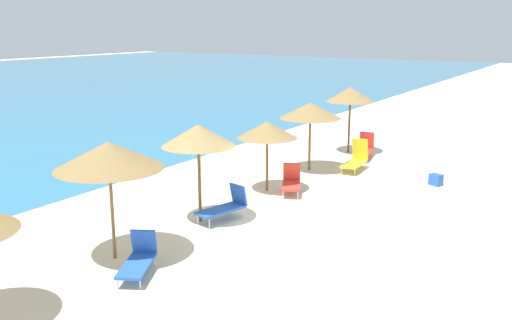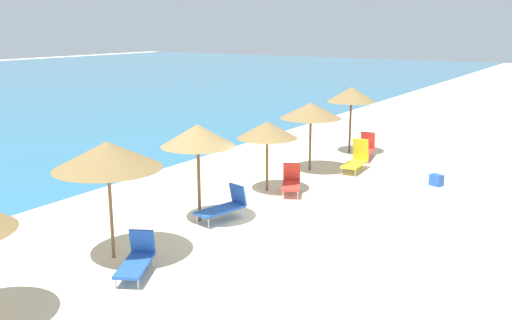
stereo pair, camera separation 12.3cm
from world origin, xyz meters
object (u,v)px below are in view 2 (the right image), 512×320
Objects in this scene: beach_umbrella_3 at (267,130)px; beach_umbrella_4 at (311,111)px; cooler_box at (436,180)px; beach_umbrella_2 at (198,136)px; beach_umbrella_5 at (351,95)px; lounge_chair_0 at (291,181)px; lounge_chair_1 at (365,149)px; lounge_chair_4 at (356,159)px; lounge_chair_3 at (225,206)px; beach_umbrella_1 at (107,155)px; lounge_chair_2 at (137,259)px.

beach_umbrella_4 is at bearing 1.18° from beach_umbrella_3.
beach_umbrella_3 is 6.46m from cooler_box.
beach_umbrella_5 is (10.91, -0.01, 0.06)m from beach_umbrella_2.
lounge_chair_1 is (6.35, -0.14, -0.03)m from lounge_chair_0.
beach_umbrella_5 reaches higher than cooler_box.
beach_umbrella_4 is at bearing 59.46° from lounge_chair_1.
beach_umbrella_2 is 1.07× the size of beach_umbrella_4.
lounge_chair_4 is (4.35, -1.50, -1.71)m from beach_umbrella_3.
beach_umbrella_4 is 1.57× the size of lounge_chair_1.
lounge_chair_1 is at bearing -18.81° from beach_umbrella_4.
beach_umbrella_4 is at bearing -71.74° from lounge_chair_3.
lounge_chair_1 is at bearing -122.10° from beach_umbrella_5.
beach_umbrella_3 is at bearing -15.59° from lounge_chair_0.
beach_umbrella_2 is 2.06× the size of lounge_chair_0.
lounge_chair_1 is (10.26, -1.04, -2.17)m from beach_umbrella_2.
beach_umbrella_4 is at bearing 27.41° from lounge_chair_4.
beach_umbrella_3 is (7.03, -0.16, -0.46)m from beach_umbrella_1.
lounge_chair_3 is at bearing -10.49° from beach_umbrella_1.
beach_umbrella_1 is at bearing 77.12° from lounge_chair_4.
lounge_chair_2 is 11.73m from lounge_chair_4.
beach_umbrella_4 is (3.37, 0.07, 0.24)m from beach_umbrella_3.
lounge_chair_0 is 0.88× the size of lounge_chair_2.
beach_umbrella_5 is at bearing -43.84° from lounge_chair_1.
beach_umbrella_1 reaches higher than lounge_chair_2.
lounge_chair_4 is (4.18, -0.63, 0.02)m from lounge_chair_0.
beach_umbrella_2 reaches higher than lounge_chair_3.
beach_umbrella_4 is at bearing -112.21° from lounge_chair_2.
beach_umbrella_2 is 9.30m from cooler_box.
lounge_chair_0 is at bearing -172.73° from beach_umbrella_5.
beach_umbrella_2 is at bearing 50.07° from lounge_chair_0.
beach_umbrella_4 is 1.60× the size of lounge_chair_3.
beach_umbrella_4 is at bearing 179.29° from beach_umbrella_5.
lounge_chair_4 is (11.38, -1.66, -2.17)m from beach_umbrella_1.
lounge_chair_1 reaches higher than lounge_chair_0.
lounge_chair_3 reaches higher than cooler_box.
beach_umbrella_2 is 1.72× the size of lounge_chair_3.
lounge_chair_0 reaches higher than cooler_box.
beach_umbrella_3 reaches higher than lounge_chair_2.
lounge_chair_0 is (-3.19, -0.94, -1.97)m from beach_umbrella_4.
beach_umbrella_5 is at bearing 55.42° from cooler_box.
lounge_chair_3 is (0.47, -0.57, -2.14)m from beach_umbrella_2.
beach_umbrella_2 is 1.18× the size of beach_umbrella_3.
beach_umbrella_1 is at bearing 177.81° from beach_umbrella_2.
lounge_chair_0 is at bearing -8.14° from beach_umbrella_1.
lounge_chair_0 is 3.29× the size of cooler_box.
beach_umbrella_5 reaches higher than lounge_chair_4.
beach_umbrella_1 is 2.56m from lounge_chair_2.
beach_umbrella_1 is at bearing 155.42° from cooler_box.
beach_umbrella_4 reaches higher than cooler_box.
beach_umbrella_5 is (7.17, 0.02, 0.48)m from beach_umbrella_3.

